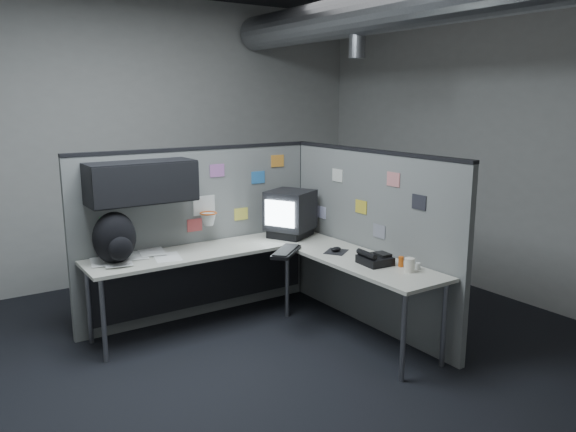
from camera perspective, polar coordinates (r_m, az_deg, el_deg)
room at (r=4.51m, az=5.32°, el=12.15°), size 5.62×5.62×3.22m
partition_back at (r=5.26m, az=-10.38°, el=-0.10°), size 2.44×0.42×1.63m
partition_right at (r=5.18m, az=8.25°, el=-2.24°), size 0.07×2.23×1.63m
desk at (r=5.07m, az=-3.63°, el=-4.86°), size 2.31×2.11×0.73m
monitor at (r=5.51m, az=0.23°, el=0.30°), size 0.54×0.54×0.46m
keyboard at (r=4.94m, az=-0.20°, el=-3.63°), size 0.44×0.40×0.04m
mouse at (r=5.01m, az=4.91°, el=-3.49°), size 0.27×0.26×0.05m
phone at (r=4.68m, az=8.78°, el=-4.35°), size 0.24×0.27×0.12m
bottles at (r=4.62m, az=12.04°, el=-4.79°), size 0.14×0.17×0.08m
cup at (r=4.52m, az=12.24°, el=-4.89°), size 0.08×0.08×0.11m
papers at (r=4.98m, az=-15.23°, el=-4.08°), size 0.77×0.57×0.02m
backpack at (r=4.81m, az=-17.16°, el=-2.24°), size 0.42×0.41×0.44m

